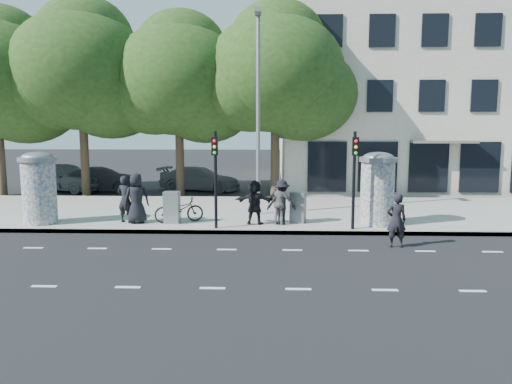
{
  "coord_description": "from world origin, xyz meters",
  "views": [
    {
      "loc": [
        1.39,
        -13.39,
        3.82
      ],
      "look_at": [
        0.82,
        3.5,
        1.49
      ],
      "focal_mm": 35.0,
      "sensor_mm": 36.0,
      "label": 1
    }
  ],
  "objects_px": {
    "ped_f": "(255,202)",
    "bicycle": "(179,209)",
    "car_right": "(200,179)",
    "man_road": "(396,220)",
    "cabinet_left": "(172,207)",
    "ad_column_right": "(377,187)",
    "car_mid": "(101,180)",
    "ped_d": "(281,202)",
    "ped_b": "(125,199)",
    "cabinet_right": "(298,207)",
    "ad_column_left": "(39,186)",
    "street_lamp": "(258,99)",
    "ped_e": "(280,203)",
    "ped_a": "(137,198)",
    "traffic_pole_near": "(215,170)",
    "car_left": "(64,177)",
    "traffic_pole_far": "(354,170)"
  },
  "relations": [
    {
      "from": "ped_b",
      "to": "man_road",
      "type": "bearing_deg",
      "value": -177.83
    },
    {
      "from": "ad_column_left",
      "to": "ad_column_right",
      "type": "distance_m",
      "value": 12.4
    },
    {
      "from": "man_road",
      "to": "ped_e",
      "type": "bearing_deg",
      "value": -36.06
    },
    {
      "from": "cabinet_right",
      "to": "car_right",
      "type": "xyz_separation_m",
      "value": [
        -5.12,
        9.92,
        -0.05
      ]
    },
    {
      "from": "ped_f",
      "to": "car_right",
      "type": "relative_size",
      "value": 0.35
    },
    {
      "from": "ped_f",
      "to": "man_road",
      "type": "distance_m",
      "value": 5.24
    },
    {
      "from": "ped_b",
      "to": "cabinet_left",
      "type": "relative_size",
      "value": 1.49
    },
    {
      "from": "traffic_pole_far",
      "to": "bicycle",
      "type": "relative_size",
      "value": 1.86
    },
    {
      "from": "ped_b",
      "to": "car_mid",
      "type": "bearing_deg",
      "value": -46.86
    },
    {
      "from": "street_lamp",
      "to": "bicycle",
      "type": "bearing_deg",
      "value": -148.79
    },
    {
      "from": "man_road",
      "to": "car_left",
      "type": "height_order",
      "value": "man_road"
    },
    {
      "from": "ped_f",
      "to": "bicycle",
      "type": "bearing_deg",
      "value": 1.03
    },
    {
      "from": "ped_b",
      "to": "man_road",
      "type": "distance_m",
      "value": 9.74
    },
    {
      "from": "street_lamp",
      "to": "cabinet_right",
      "type": "distance_m",
      "value": 4.66
    },
    {
      "from": "cabinet_left",
      "to": "ped_f",
      "type": "bearing_deg",
      "value": 1.28
    },
    {
      "from": "bicycle",
      "to": "cabinet_right",
      "type": "height_order",
      "value": "cabinet_right"
    },
    {
      "from": "ad_column_left",
      "to": "man_road",
      "type": "xyz_separation_m",
      "value": [
        12.43,
        -2.58,
        -0.69
      ]
    },
    {
      "from": "traffic_pole_near",
      "to": "ped_a",
      "type": "relative_size",
      "value": 1.82
    },
    {
      "from": "ped_f",
      "to": "cabinet_left",
      "type": "height_order",
      "value": "ped_f"
    },
    {
      "from": "ad_column_right",
      "to": "bicycle",
      "type": "xyz_separation_m",
      "value": [
        -7.31,
        0.17,
        -0.91
      ]
    },
    {
      "from": "ped_a",
      "to": "car_left",
      "type": "xyz_separation_m",
      "value": [
        -6.76,
        9.62,
        -0.26
      ]
    },
    {
      "from": "street_lamp",
      "to": "cabinet_right",
      "type": "xyz_separation_m",
      "value": [
        1.54,
        -1.67,
        -4.07
      ]
    },
    {
      "from": "ad_column_right",
      "to": "cabinet_left",
      "type": "bearing_deg",
      "value": -179.9
    },
    {
      "from": "man_road",
      "to": "cabinet_left",
      "type": "height_order",
      "value": "man_road"
    },
    {
      "from": "car_right",
      "to": "ped_f",
      "type": "bearing_deg",
      "value": -149.28
    },
    {
      "from": "ped_d",
      "to": "cabinet_right",
      "type": "relative_size",
      "value": 1.43
    },
    {
      "from": "street_lamp",
      "to": "ped_b",
      "type": "xyz_separation_m",
      "value": [
        -4.89,
        -1.88,
        -3.77
      ]
    },
    {
      "from": "ped_b",
      "to": "car_mid",
      "type": "relative_size",
      "value": 0.42
    },
    {
      "from": "street_lamp",
      "to": "ped_d",
      "type": "relative_size",
      "value": 4.9
    },
    {
      "from": "man_road",
      "to": "bicycle",
      "type": "bearing_deg",
      "value": -21.78
    },
    {
      "from": "ped_b",
      "to": "ped_e",
      "type": "distance_m",
      "value": 5.75
    },
    {
      "from": "ped_b",
      "to": "ped_d",
      "type": "distance_m",
      "value": 5.81
    },
    {
      "from": "bicycle",
      "to": "car_right",
      "type": "relative_size",
      "value": 0.39
    },
    {
      "from": "man_road",
      "to": "cabinet_left",
      "type": "distance_m",
      "value": 8.06
    },
    {
      "from": "traffic_pole_near",
      "to": "car_right",
      "type": "xyz_separation_m",
      "value": [
        -2.19,
        11.09,
        -1.56
      ]
    },
    {
      "from": "cabinet_left",
      "to": "cabinet_right",
      "type": "relative_size",
      "value": 1.04
    },
    {
      "from": "traffic_pole_far",
      "to": "cabinet_left",
      "type": "xyz_separation_m",
      "value": [
        -6.54,
        0.89,
        -1.49
      ]
    },
    {
      "from": "ped_b",
      "to": "man_road",
      "type": "relative_size",
      "value": 1.04
    },
    {
      "from": "ad_column_right",
      "to": "cabinet_right",
      "type": "bearing_deg",
      "value": 174.78
    },
    {
      "from": "street_lamp",
      "to": "ped_a",
      "type": "relative_size",
      "value": 4.28
    },
    {
      "from": "ad_column_right",
      "to": "car_mid",
      "type": "relative_size",
      "value": 0.64
    },
    {
      "from": "ped_d",
      "to": "ped_f",
      "type": "xyz_separation_m",
      "value": [
        -0.98,
        0.0,
        -0.0
      ]
    },
    {
      "from": "street_lamp",
      "to": "ped_b",
      "type": "distance_m",
      "value": 6.45
    },
    {
      "from": "man_road",
      "to": "car_right",
      "type": "bearing_deg",
      "value": -58.11
    },
    {
      "from": "ad_column_right",
      "to": "street_lamp",
      "type": "xyz_separation_m",
      "value": [
        -4.4,
        1.93,
        3.26
      ]
    },
    {
      "from": "ped_b",
      "to": "cabinet_right",
      "type": "relative_size",
      "value": 1.54
    },
    {
      "from": "street_lamp",
      "to": "ped_d",
      "type": "distance_m",
      "value": 4.43
    },
    {
      "from": "ad_column_left",
      "to": "street_lamp",
      "type": "bearing_deg",
      "value": 14.94
    },
    {
      "from": "ad_column_right",
      "to": "street_lamp",
      "type": "height_order",
      "value": "street_lamp"
    },
    {
      "from": "traffic_pole_far",
      "to": "bicycle",
      "type": "xyz_separation_m",
      "value": [
        -6.31,
        1.08,
        -1.6
      ]
    }
  ]
}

